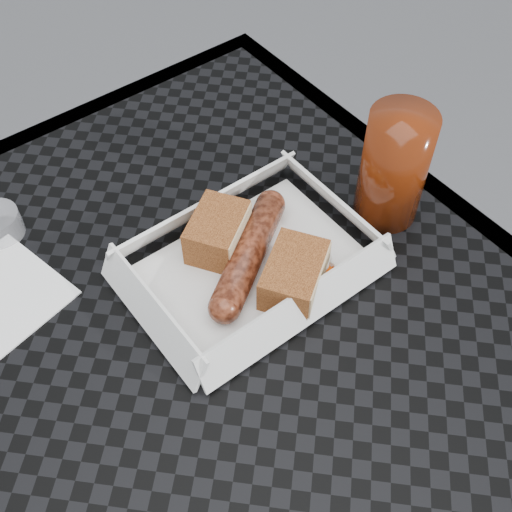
% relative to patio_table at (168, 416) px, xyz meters
% --- Properties ---
extents(patio_table, '(0.80, 0.80, 0.74)m').
position_rel_patio_table_xyz_m(patio_table, '(0.00, 0.00, 0.00)').
color(patio_table, black).
rests_on(patio_table, ground).
extents(food_tray, '(0.22, 0.15, 0.00)m').
position_rel_patio_table_xyz_m(food_tray, '(0.15, 0.05, 0.08)').
color(food_tray, white).
rests_on(food_tray, patio_table).
extents(bratwurst, '(0.15, 0.11, 0.03)m').
position_rel_patio_table_xyz_m(bratwurst, '(0.15, 0.06, 0.10)').
color(bratwurst, brown).
rests_on(bratwurst, food_tray).
extents(bread_near, '(0.09, 0.08, 0.04)m').
position_rel_patio_table_xyz_m(bread_near, '(0.14, 0.10, 0.10)').
color(bread_near, brown).
rests_on(bread_near, food_tray).
extents(bread_far, '(0.09, 0.09, 0.04)m').
position_rel_patio_table_xyz_m(bread_far, '(0.16, 0.01, 0.10)').
color(bread_far, brown).
rests_on(bread_far, food_tray).
extents(veg_garnish, '(0.03, 0.03, 0.00)m').
position_rel_patio_table_xyz_m(veg_garnish, '(0.20, 0.00, 0.08)').
color(veg_garnish, '#FA550A').
rests_on(veg_garnish, food_tray).
extents(drink_glass, '(0.07, 0.07, 0.13)m').
position_rel_patio_table_xyz_m(drink_glass, '(0.31, 0.03, 0.14)').
color(drink_glass, '#521907').
rests_on(drink_glass, patio_table).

